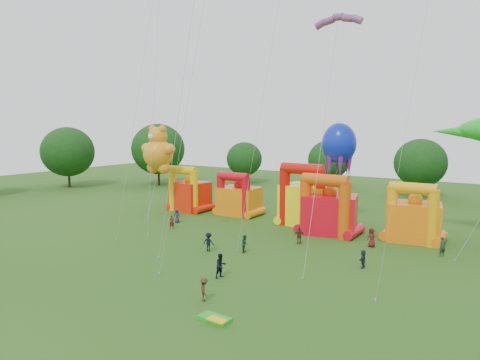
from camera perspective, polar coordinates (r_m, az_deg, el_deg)
The scene contains 22 objects.
ground at distance 30.05m, azimuth -16.58°, elevation -16.03°, with size 160.00×160.00×0.00m, color #255317.
tree_ring at distance 29.49m, azimuth -17.61°, elevation -3.78°, with size 124.72×126.84×12.07m.
bouncy_castle_0 at distance 59.61m, azimuth -6.86°, elevation -1.78°, with size 5.51×4.71×6.26m.
bouncy_castle_1 at distance 56.32m, azimuth -0.26°, elevation -2.46°, with size 5.19×4.25×5.76m.
bouncy_castle_2 at distance 51.10m, azimuth 8.84°, elevation -2.86°, with size 5.94×4.88×7.45m.
bouncy_castle_3 at distance 47.54m, azimuth 11.76°, elevation -4.04°, with size 6.47×5.65×6.67m.
bouncy_castle_4 at distance 47.06m, azimuth 22.16°, elevation -4.77°, with size 5.61×4.80×6.16m.
teddy_bear_kite at distance 56.51m, azimuth -11.21°, elevation 1.10°, with size 5.53×6.99×11.87m.
octopus_kite at distance 51.79m, azimuth 12.28°, elevation 1.80°, with size 4.10×8.61×12.14m.
parafoil_kites at distance 47.42m, azimuth -7.72°, elevation 11.01°, with size 28.00×15.29×32.62m.
diamond_kites at distance 37.92m, azimuth -0.94°, elevation 11.97°, with size 29.29×15.33×33.44m.
folded_kite_bundle at distance 27.19m, azimuth -3.36°, elevation -18.00°, with size 2.03×1.16×0.31m.
spectator_0 at distance 52.59m, azimuth -8.41°, elevation -4.76°, with size 0.81×0.52×1.65m, color #292A44.
spectator_1 at distance 49.53m, azimuth -9.07°, elevation -5.56°, with size 0.58×0.38×1.60m, color #551B18.
spectator_2 at distance 40.21m, azimuth 0.69°, elevation -8.47°, with size 0.79×0.62×1.63m, color #163720.
spectator_3 at distance 40.59m, azimuth -4.20°, elevation -8.24°, with size 1.15×0.66×1.77m, color black.
spectator_4 at distance 43.25m, azimuth 7.91°, elevation -7.34°, with size 1.01×0.42×1.72m, color #3B2F17.
spectator_5 at distance 37.37m, azimuth 16.08°, elevation -10.08°, with size 1.42×0.45×1.53m, color #24293C.
spectator_6 at distance 43.73m, azimuth 17.15°, elevation -7.33°, with size 0.92×0.60×1.89m, color #521718.
spectator_7 at distance 42.92m, azimuth 25.39°, elevation -8.04°, with size 0.66×0.44×1.82m, color #173A28.
spectator_8 at distance 33.74m, azimuth -2.56°, elevation -11.35°, with size 0.93×0.73×1.92m, color black.
spectator_9 at distance 29.71m, azimuth -4.80°, elevation -14.36°, with size 1.03×0.59×1.60m, color #372716.
Camera 1 is at (21.34, -17.59, 11.76)m, focal length 32.00 mm.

